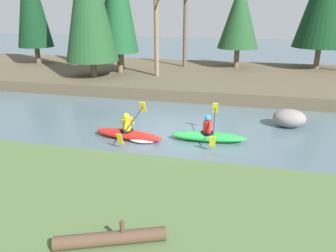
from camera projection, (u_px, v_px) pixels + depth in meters
ground_plane at (178, 133)px, 12.69m from camera, size 90.00×90.00×0.00m
riverbank_near at (100, 244)px, 6.12m from camera, size 44.00×6.33×0.82m
riverbank_far at (208, 78)px, 21.42m from camera, size 44.00×10.62×0.63m
conifer_tree_centre at (240, 14)px, 22.15m from camera, size 2.82×2.82×5.85m
bare_tree_upstream at (121, 25)px, 22.46m from camera, size 3.40×3.36×6.15m
bare_tree_mid_upstream at (157, 29)px, 19.52m from camera, size 3.26×3.22×5.88m
bare_tree_mid_downstream at (186, 23)px, 22.70m from camera, size 3.53×3.49×6.41m
kayaker_lead at (209, 136)px, 11.88m from camera, size 2.79×2.07×1.20m
kayaker_middle at (131, 134)px, 12.05m from camera, size 2.80×2.07×1.20m
boulder_midstream at (289, 118)px, 13.30m from camera, size 1.30×1.02×0.74m
driftwood_log at (111, 238)px, 5.47m from camera, size 1.81×0.91×0.44m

